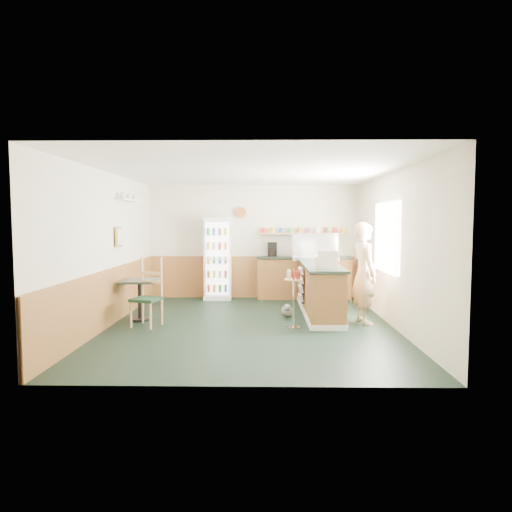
{
  "coord_description": "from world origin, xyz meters",
  "views": [
    {
      "loc": [
        0.25,
        -7.94,
        1.83
      ],
      "look_at": [
        0.11,
        0.6,
        1.19
      ],
      "focal_mm": 32.0,
      "sensor_mm": 36.0,
      "label": 1
    }
  ],
  "objects_px": {
    "display_case": "(315,247)",
    "shopkeeper": "(364,273)",
    "cash_register": "(326,262)",
    "condiment_stand": "(293,290)",
    "cafe_table": "(140,292)",
    "cafe_chair": "(147,290)",
    "drinks_fridge": "(218,259)"
  },
  "relations": [
    {
      "from": "drinks_fridge",
      "to": "condiment_stand",
      "type": "distance_m",
      "value": 3.32
    },
    {
      "from": "cash_register",
      "to": "cafe_chair",
      "type": "xyz_separation_m",
      "value": [
        -3.15,
        -0.04,
        -0.5
      ]
    },
    {
      "from": "drinks_fridge",
      "to": "cafe_chair",
      "type": "bearing_deg",
      "value": -109.49
    },
    {
      "from": "condiment_stand",
      "to": "cafe_table",
      "type": "bearing_deg",
      "value": 168.64
    },
    {
      "from": "shopkeeper",
      "to": "condiment_stand",
      "type": "bearing_deg",
      "value": 93.61
    },
    {
      "from": "display_case",
      "to": "drinks_fridge",
      "type": "bearing_deg",
      "value": 157.66
    },
    {
      "from": "condiment_stand",
      "to": "cafe_table",
      "type": "relative_size",
      "value": 1.31
    },
    {
      "from": "drinks_fridge",
      "to": "shopkeeper",
      "type": "distance_m",
      "value": 3.84
    },
    {
      "from": "cash_register",
      "to": "cafe_table",
      "type": "height_order",
      "value": "cash_register"
    },
    {
      "from": "display_case",
      "to": "cash_register",
      "type": "bearing_deg",
      "value": -90.0
    },
    {
      "from": "display_case",
      "to": "cafe_chair",
      "type": "distance_m",
      "value": 3.71
    },
    {
      "from": "drinks_fridge",
      "to": "display_case",
      "type": "height_order",
      "value": "drinks_fridge"
    },
    {
      "from": "drinks_fridge",
      "to": "cafe_chair",
      "type": "xyz_separation_m",
      "value": [
        -0.97,
        -2.75,
        -0.34
      ]
    },
    {
      "from": "drinks_fridge",
      "to": "cafe_table",
      "type": "bearing_deg",
      "value": -117.56
    },
    {
      "from": "condiment_stand",
      "to": "cash_register",
      "type": "bearing_deg",
      "value": 18.33
    },
    {
      "from": "shopkeeper",
      "to": "cafe_table",
      "type": "bearing_deg",
      "value": 75.21
    },
    {
      "from": "drinks_fridge",
      "to": "condiment_stand",
      "type": "height_order",
      "value": "drinks_fridge"
    },
    {
      "from": "condiment_stand",
      "to": "cafe_table",
      "type": "xyz_separation_m",
      "value": [
        -2.81,
        0.57,
        -0.13
      ]
    },
    {
      "from": "shopkeeper",
      "to": "cafe_chair",
      "type": "xyz_separation_m",
      "value": [
        -3.85,
        -0.2,
        -0.28
      ]
    },
    {
      "from": "display_case",
      "to": "shopkeeper",
      "type": "height_order",
      "value": "shopkeeper"
    },
    {
      "from": "display_case",
      "to": "condiment_stand",
      "type": "height_order",
      "value": "display_case"
    },
    {
      "from": "cash_register",
      "to": "condiment_stand",
      "type": "bearing_deg",
      "value": -154.72
    },
    {
      "from": "cash_register",
      "to": "cafe_chair",
      "type": "relative_size",
      "value": 0.34
    },
    {
      "from": "display_case",
      "to": "cash_register",
      "type": "distance_m",
      "value": 1.82
    },
    {
      "from": "condiment_stand",
      "to": "cafe_table",
      "type": "distance_m",
      "value": 2.87
    },
    {
      "from": "drinks_fridge",
      "to": "cafe_chair",
      "type": "distance_m",
      "value": 2.93
    },
    {
      "from": "cafe_table",
      "to": "cafe_chair",
      "type": "height_order",
      "value": "cafe_chair"
    },
    {
      "from": "drinks_fridge",
      "to": "cafe_table",
      "type": "height_order",
      "value": "drinks_fridge"
    },
    {
      "from": "cash_register",
      "to": "shopkeeper",
      "type": "distance_m",
      "value": 0.75
    },
    {
      "from": "display_case",
      "to": "cafe_chair",
      "type": "height_order",
      "value": "display_case"
    },
    {
      "from": "display_case",
      "to": "shopkeeper",
      "type": "relative_size",
      "value": 0.54
    },
    {
      "from": "cash_register",
      "to": "cafe_table",
      "type": "xyz_separation_m",
      "value": [
        -3.4,
        0.37,
        -0.59
      ]
    }
  ]
}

